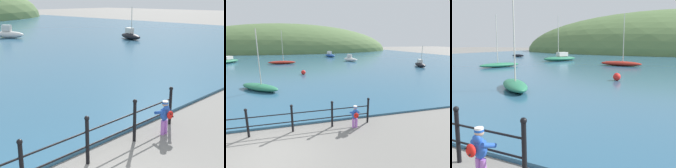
{
  "view_description": "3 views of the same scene",
  "coord_description": "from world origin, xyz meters",
  "views": [
    {
      "loc": [
        -3.54,
        -3.54,
        3.77
      ],
      "look_at": [
        3.96,
        3.76,
        0.91
      ],
      "focal_mm": 50.0,
      "sensor_mm": 36.0,
      "label": 1
    },
    {
      "loc": [
        0.94,
        -5.44,
        3.72
      ],
      "look_at": [
        3.52,
        4.28,
        1.23
      ],
      "focal_mm": 28.0,
      "sensor_mm": 36.0,
      "label": 2
    },
    {
      "loc": [
        6.9,
        -2.03,
        2.49
      ],
      "look_at": [
        2.95,
        5.36,
        1.16
      ],
      "focal_mm": 42.0,
      "sensor_mm": 36.0,
      "label": 3
    }
  ],
  "objects": [
    {
      "name": "water",
      "position": [
        0.0,
        32.0,
        0.05
      ],
      "size": [
        80.0,
        60.0,
        0.1
      ],
      "primitive_type": "cube",
      "color": "#2D5B7A",
      "rests_on": "ground"
    },
    {
      "name": "far_hillside",
      "position": [
        0.0,
        65.24,
        0.0
      ],
      "size": [
        77.48,
        42.61,
        19.75
      ],
      "color": "#567542",
      "rests_on": "ground"
    },
    {
      "name": "child_in_coat",
      "position": [
        3.47,
        1.17,
        0.61
      ],
      "size": [
        0.4,
        0.54,
        1.0
      ],
      "color": "#AD66C6",
      "rests_on": "ground"
    },
    {
      "name": "boat_nearest_quay",
      "position": [
        -10.63,
        17.46,
        0.33
      ],
      "size": [
        2.71,
        4.35,
        4.98
      ],
      "color": "#287551",
      "rests_on": "water"
    },
    {
      "name": "boat_green_fishing",
      "position": [
        -0.57,
        24.22,
        0.37
      ],
      "size": [
        4.41,
        1.54,
        5.25
      ],
      "color": "maroon",
      "rests_on": "water"
    },
    {
      "name": "boat_far_right",
      "position": [
        -20.48,
        32.91,
        0.31
      ],
      "size": [
        2.29,
        0.71,
        0.42
      ],
      "color": "black",
      "rests_on": "water"
    },
    {
      "name": "boat_blue_hull",
      "position": [
        -9.55,
        27.65,
        0.48
      ],
      "size": [
        3.67,
        4.81,
        5.68
      ],
      "color": "#287551",
      "rests_on": "water"
    },
    {
      "name": "boat_white_sailboat",
      "position": [
        -1.5,
        8.36,
        0.36
      ],
      "size": [
        3.42,
        3.23,
        4.46
      ],
      "color": "#287551",
      "rests_on": "water"
    },
    {
      "name": "mooring_buoy",
      "position": [
        2.13,
        13.96,
        0.34
      ],
      "size": [
        0.49,
        0.49,
        0.49
      ],
      "primitive_type": "sphere",
      "color": "red",
      "rests_on": "water"
    }
  ]
}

